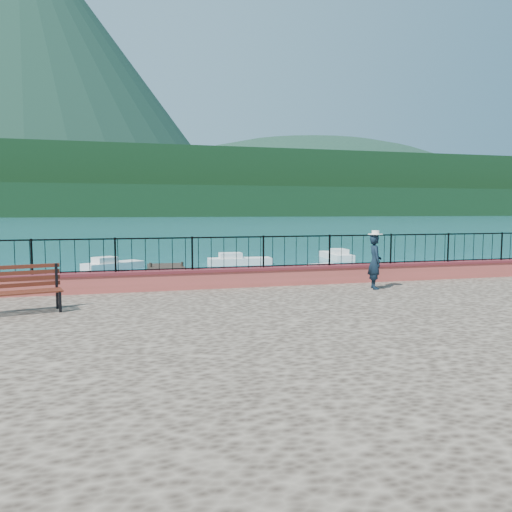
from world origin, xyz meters
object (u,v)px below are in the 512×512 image
boat_4 (240,258)px  boat_0 (38,300)px  boat_2 (333,271)px  person (375,262)px  boat_1 (273,276)px  boat_5 (336,253)px  boat_3 (113,263)px  park_bench (16,300)px

boat_4 → boat_0: bearing=-125.5°
boat_2 → person: bearing=-124.7°
boat_1 → boat_2: same height
boat_4 → boat_5: same height
boat_1 → boat_0: bearing=-121.9°
boat_3 → boat_5: size_ratio=0.84×
person → boat_4: person is taller
park_bench → person: size_ratio=1.26×
boat_0 → boat_3: 12.68m
park_bench → boat_4: (9.88, 19.67, -1.12)m
boat_0 → boat_1: size_ratio=0.86×
park_bench → boat_5: park_bench is taller
boat_2 → boat_4: bearing=94.9°
boat_1 → boat_3: bearing=167.7°
boat_1 → boat_4: (0.58, 9.29, 0.00)m
park_bench → boat_0: size_ratio=0.61×
person → boat_4: bearing=12.4°
park_bench → boat_3: size_ratio=0.57×
park_bench → boat_2: (13.03, 11.81, -1.12)m
boat_5 → boat_1: bearing=148.4°
boat_5 → boat_3: bearing=104.1°
boat_1 → boat_2: 3.99m
boat_2 → boat_5: (4.58, 9.74, 0.00)m
person → boat_0: 11.64m
boat_2 → boat_4: same height
boat_0 → boat_5: size_ratio=0.77×
boat_2 → boat_5: size_ratio=0.95×
boat_0 → park_bench: bearing=-114.5°
person → boat_2: bearing=-4.6°
boat_4 → boat_5: 7.96m
boat_0 → boat_3: (2.41, 12.45, 0.00)m
boat_2 → boat_1: bearing=-176.0°
park_bench → boat_4: bearing=49.9°
park_bench → boat_1: park_bench is taller
boat_1 → boat_2: size_ratio=0.94×
boat_3 → boat_5: (15.76, 2.51, 0.00)m
boat_3 → boat_4: size_ratio=0.87×
boat_0 → boat_1: same height
boat_2 → boat_4: (-3.15, 7.86, 0.00)m
park_bench → boat_3: 19.17m
park_bench → boat_1: 13.99m
person → boat_3: 19.57m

